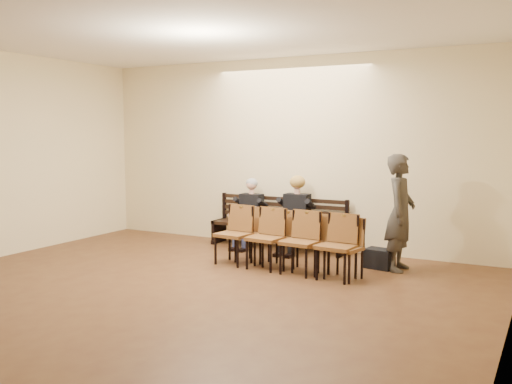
# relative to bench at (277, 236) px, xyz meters

# --- Properties ---
(ground) EXTENTS (10.00, 10.00, 0.00)m
(ground) POSITION_rel_bench_xyz_m (0.11, -4.65, -0.23)
(ground) COLOR brown
(ground) RESTS_ON ground
(room_walls) EXTENTS (8.02, 10.01, 3.51)m
(room_walls) POSITION_rel_bench_xyz_m (0.11, -3.86, 2.31)
(room_walls) COLOR beige
(room_walls) RESTS_ON ground
(bench) EXTENTS (2.60, 0.90, 0.45)m
(bench) POSITION_rel_bench_xyz_m (0.00, 0.00, 0.00)
(bench) COLOR black
(bench) RESTS_ON ground
(seated_man) EXTENTS (0.51, 0.71, 1.23)m
(seated_man) POSITION_rel_bench_xyz_m (-0.52, -0.12, 0.39)
(seated_man) COLOR black
(seated_man) RESTS_ON ground
(seated_woman) EXTENTS (0.55, 0.77, 1.29)m
(seated_woman) POSITION_rel_bench_xyz_m (0.40, -0.12, 0.42)
(seated_woman) COLOR black
(seated_woman) RESTS_ON ground
(laptop) EXTENTS (0.32, 0.26, 0.22)m
(laptop) POSITION_rel_bench_xyz_m (-0.49, -0.35, 0.34)
(laptop) COLOR silver
(laptop) RESTS_ON bench
(water_bottle) EXTENTS (0.07, 0.07, 0.22)m
(water_bottle) POSITION_rel_bench_xyz_m (0.52, -0.38, 0.33)
(water_bottle) COLOR silver
(water_bottle) RESTS_ON bench
(bag) EXTENTS (0.46, 0.35, 0.31)m
(bag) POSITION_rel_bench_xyz_m (2.09, -0.62, -0.07)
(bag) COLOR black
(bag) RESTS_ON ground
(passerby) EXTENTS (0.53, 0.78, 2.07)m
(passerby) POSITION_rel_bench_xyz_m (2.39, -0.60, 0.81)
(passerby) COLOR #34302A
(passerby) RESTS_ON ground
(chair_row_front) EXTENTS (2.25, 0.91, 0.90)m
(chair_row_front) POSITION_rel_bench_xyz_m (0.96, -1.35, 0.23)
(chair_row_front) COLOR brown
(chair_row_front) RESTS_ON ground
(chair_row_back) EXTENTS (2.37, 0.72, 0.96)m
(chair_row_back) POSITION_rel_bench_xyz_m (0.82, -1.51, 0.25)
(chair_row_back) COLOR brown
(chair_row_back) RESTS_ON ground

